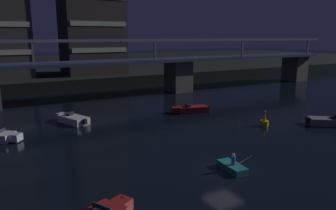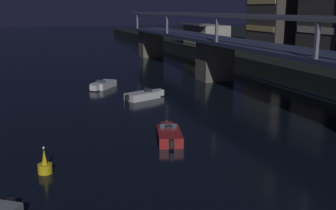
{
  "view_description": "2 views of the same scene",
  "coord_description": "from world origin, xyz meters",
  "px_view_note": "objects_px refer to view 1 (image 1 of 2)",
  "views": [
    {
      "loc": [
        -14.86,
        -18.04,
        9.87
      ],
      "look_at": [
        4.07,
        15.99,
        1.62
      ],
      "focal_mm": 34.75,
      "sensor_mm": 36.0,
      "label": 1
    },
    {
      "loc": [
        36.86,
        6.77,
        10.13
      ],
      "look_at": [
        3.78,
        18.57,
        1.73
      ],
      "focal_mm": 43.44,
      "sensor_mm": 36.0,
      "label": 2
    }
  ],
  "objects_px": {
    "tower_central": "(91,11)",
    "dinghy_with_paddler": "(232,167)",
    "river_bridge": "(95,72)",
    "speedboat_near_left": "(329,121)",
    "speedboat_mid_left": "(72,119)",
    "speedboat_near_center": "(191,109)",
    "tower_west_tall": "(2,10)",
    "channel_buoy": "(264,122)"
  },
  "relations": [
    {
      "from": "speedboat_near_left",
      "to": "speedboat_mid_left",
      "type": "height_order",
      "value": "same"
    },
    {
      "from": "river_bridge",
      "to": "speedboat_mid_left",
      "type": "relative_size",
      "value": 19.45
    },
    {
      "from": "tower_central",
      "to": "dinghy_with_paddler",
      "type": "bearing_deg",
      "value": -94.94
    },
    {
      "from": "river_bridge",
      "to": "tower_central",
      "type": "distance_m",
      "value": 20.72
    },
    {
      "from": "river_bridge",
      "to": "speedboat_mid_left",
      "type": "bearing_deg",
      "value": -117.4
    },
    {
      "from": "tower_central",
      "to": "dinghy_with_paddler",
      "type": "height_order",
      "value": "tower_central"
    },
    {
      "from": "channel_buoy",
      "to": "speedboat_near_center",
      "type": "bearing_deg",
      "value": 110.48
    },
    {
      "from": "tower_west_tall",
      "to": "river_bridge",
      "type": "bearing_deg",
      "value": -58.71
    },
    {
      "from": "speedboat_mid_left",
      "to": "speedboat_near_left",
      "type": "bearing_deg",
      "value": -31.04
    },
    {
      "from": "dinghy_with_paddler",
      "to": "speedboat_near_left",
      "type": "bearing_deg",
      "value": 14.36
    },
    {
      "from": "speedboat_near_left",
      "to": "speedboat_near_center",
      "type": "distance_m",
      "value": 16.48
    },
    {
      "from": "river_bridge",
      "to": "tower_central",
      "type": "xyz_separation_m",
      "value": [
        4.82,
        17.15,
        10.57
      ]
    },
    {
      "from": "tower_west_tall",
      "to": "speedboat_mid_left",
      "type": "height_order",
      "value": "tower_west_tall"
    },
    {
      "from": "tower_central",
      "to": "dinghy_with_paddler",
      "type": "relative_size",
      "value": 9.61
    },
    {
      "from": "speedboat_near_center",
      "to": "channel_buoy",
      "type": "xyz_separation_m",
      "value": [
        3.58,
        -9.58,
        0.06
      ]
    },
    {
      "from": "speedboat_near_center",
      "to": "speedboat_mid_left",
      "type": "xyz_separation_m",
      "value": [
        -14.98,
        2.33,
        0.0
      ]
    },
    {
      "from": "channel_buoy",
      "to": "dinghy_with_paddler",
      "type": "xyz_separation_m",
      "value": [
        -11.27,
        -7.9,
        -0.2
      ]
    },
    {
      "from": "speedboat_near_left",
      "to": "speedboat_near_center",
      "type": "xyz_separation_m",
      "value": [
        -10.29,
        12.88,
        0.0
      ]
    },
    {
      "from": "river_bridge",
      "to": "tower_west_tall",
      "type": "height_order",
      "value": "tower_west_tall"
    },
    {
      "from": "speedboat_mid_left",
      "to": "channel_buoy",
      "type": "bearing_deg",
      "value": -32.68
    },
    {
      "from": "dinghy_with_paddler",
      "to": "speedboat_mid_left",
      "type": "bearing_deg",
      "value": 110.18
    },
    {
      "from": "river_bridge",
      "to": "speedboat_near_left",
      "type": "distance_m",
      "value": 34.02
    },
    {
      "from": "speedboat_near_center",
      "to": "dinghy_with_paddler",
      "type": "distance_m",
      "value": 19.1
    },
    {
      "from": "dinghy_with_paddler",
      "to": "tower_west_tall",
      "type": "bearing_deg",
      "value": 102.91
    },
    {
      "from": "speedboat_near_center",
      "to": "speedboat_mid_left",
      "type": "distance_m",
      "value": 15.16
    },
    {
      "from": "river_bridge",
      "to": "speedboat_mid_left",
      "type": "height_order",
      "value": "river_bridge"
    },
    {
      "from": "dinghy_with_paddler",
      "to": "speedboat_near_center",
      "type": "bearing_deg",
      "value": 66.23
    },
    {
      "from": "tower_west_tall",
      "to": "speedboat_near_left",
      "type": "distance_m",
      "value": 57.36
    },
    {
      "from": "speedboat_near_center",
      "to": "channel_buoy",
      "type": "distance_m",
      "value": 10.22
    },
    {
      "from": "speedboat_near_center",
      "to": "channel_buoy",
      "type": "height_order",
      "value": "channel_buoy"
    },
    {
      "from": "speedboat_mid_left",
      "to": "dinghy_with_paddler",
      "type": "bearing_deg",
      "value": -69.82
    },
    {
      "from": "tower_central",
      "to": "speedboat_near_left",
      "type": "distance_m",
      "value": 49.62
    },
    {
      "from": "tower_central",
      "to": "dinghy_with_paddler",
      "type": "xyz_separation_m",
      "value": [
        -4.33,
        -50.05,
        -14.62
      ]
    },
    {
      "from": "tower_west_tall",
      "to": "tower_central",
      "type": "xyz_separation_m",
      "value": [
        16.15,
        -1.48,
        0.36
      ]
    },
    {
      "from": "tower_west_tall",
      "to": "channel_buoy",
      "type": "distance_m",
      "value": 51.33
    },
    {
      "from": "tower_west_tall",
      "to": "channel_buoy",
      "type": "height_order",
      "value": "tower_west_tall"
    },
    {
      "from": "speedboat_near_left",
      "to": "dinghy_with_paddler",
      "type": "height_order",
      "value": "dinghy_with_paddler"
    },
    {
      "from": "speedboat_mid_left",
      "to": "channel_buoy",
      "type": "xyz_separation_m",
      "value": [
        18.55,
        -11.9,
        0.06
      ]
    },
    {
      "from": "speedboat_near_left",
      "to": "dinghy_with_paddler",
      "type": "distance_m",
      "value": 18.56
    },
    {
      "from": "speedboat_mid_left",
      "to": "dinghy_with_paddler",
      "type": "height_order",
      "value": "dinghy_with_paddler"
    },
    {
      "from": "tower_central",
      "to": "dinghy_with_paddler",
      "type": "distance_m",
      "value": 52.32
    },
    {
      "from": "speedboat_near_center",
      "to": "tower_west_tall",
      "type": "bearing_deg",
      "value": 119.81
    }
  ]
}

